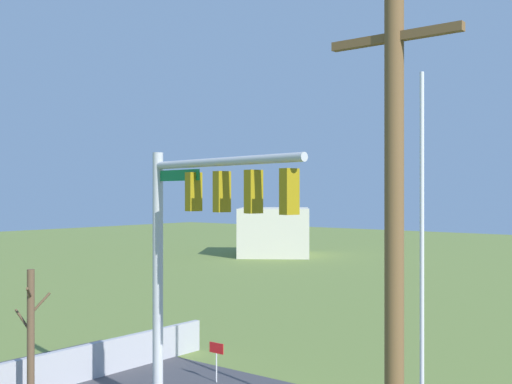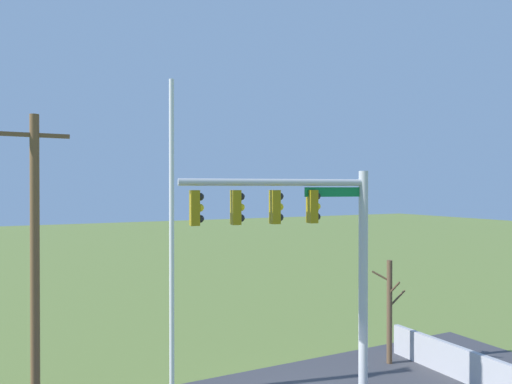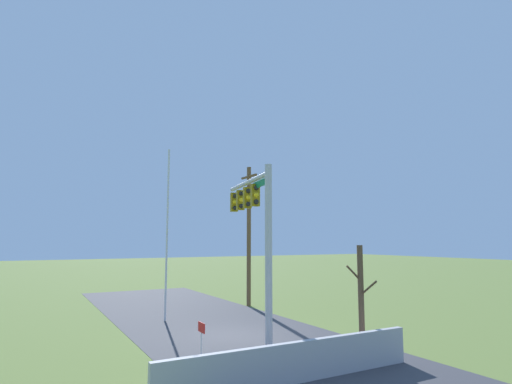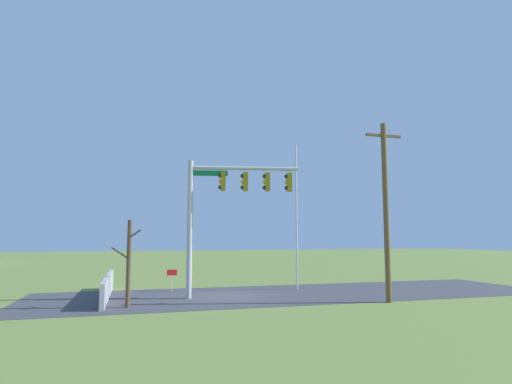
{
  "view_description": "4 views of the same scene",
  "coord_description": "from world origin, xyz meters",
  "px_view_note": "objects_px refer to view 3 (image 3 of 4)",
  "views": [
    {
      "loc": [
        -10.73,
        12.06,
        5.85
      ],
      "look_at": [
        -1.71,
        0.8,
        5.87
      ],
      "focal_mm": 45.06,
      "sensor_mm": 36.0,
      "label": 1
    },
    {
      "loc": [
        -7.5,
        -11.11,
        6.42
      ],
      "look_at": [
        -0.95,
        1.59,
        6.29
      ],
      "focal_mm": 33.96,
      "sensor_mm": 36.0,
      "label": 2
    },
    {
      "loc": [
        15.84,
        -7.91,
        3.92
      ],
      "look_at": [
        -1.37,
        1.67,
        6.25
      ],
      "focal_mm": 28.98,
      "sensor_mm": 36.0,
      "label": 3
    },
    {
      "loc": [
        4.78,
        21.69,
        2.99
      ],
      "look_at": [
        -1.35,
        0.69,
        5.38
      ],
      "focal_mm": 29.58,
      "sensor_mm": 36.0,
      "label": 4
    }
  ],
  "objects_px": {
    "utility_pole": "(249,232)",
    "open_sign": "(201,332)",
    "signal_mast": "(255,217)",
    "flagpole": "(167,233)",
    "bare_tree": "(361,299)"
  },
  "relations": [
    {
      "from": "utility_pole",
      "to": "open_sign",
      "type": "xyz_separation_m",
      "value": [
        9.39,
        -6.79,
        -3.53
      ]
    },
    {
      "from": "open_sign",
      "to": "flagpole",
      "type": "bearing_deg",
      "value": 172.6
    },
    {
      "from": "flagpole",
      "to": "utility_pole",
      "type": "xyz_separation_m",
      "value": [
        -2.24,
        5.86,
        0.13
      ]
    },
    {
      "from": "signal_mast",
      "to": "flagpole",
      "type": "height_order",
      "value": "flagpole"
    },
    {
      "from": "signal_mast",
      "to": "utility_pole",
      "type": "distance_m",
      "value": 7.95
    },
    {
      "from": "signal_mast",
      "to": "utility_pole",
      "type": "xyz_separation_m",
      "value": [
        -7.11,
        3.52,
        -0.51
      ]
    },
    {
      "from": "bare_tree",
      "to": "open_sign",
      "type": "bearing_deg",
      "value": -115.15
    },
    {
      "from": "utility_pole",
      "to": "open_sign",
      "type": "height_order",
      "value": "utility_pole"
    },
    {
      "from": "bare_tree",
      "to": "open_sign",
      "type": "relative_size",
      "value": 3.09
    },
    {
      "from": "flagpole",
      "to": "utility_pole",
      "type": "distance_m",
      "value": 6.28
    },
    {
      "from": "bare_tree",
      "to": "signal_mast",
      "type": "bearing_deg",
      "value": -160.19
    },
    {
      "from": "flagpole",
      "to": "open_sign",
      "type": "bearing_deg",
      "value": -7.4
    },
    {
      "from": "flagpole",
      "to": "bare_tree",
      "type": "xyz_separation_m",
      "value": [
        9.46,
        4.0,
        -2.35
      ]
    },
    {
      "from": "flagpole",
      "to": "utility_pole",
      "type": "height_order",
      "value": "flagpole"
    },
    {
      "from": "utility_pole",
      "to": "bare_tree",
      "type": "bearing_deg",
      "value": -9.05
    }
  ]
}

